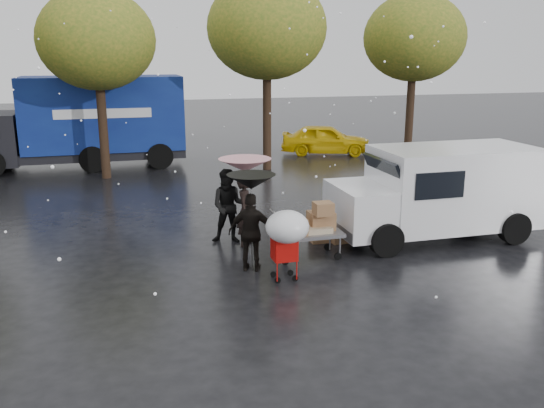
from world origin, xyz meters
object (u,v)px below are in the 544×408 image
object	(u,v)px
blue_truck	(82,122)
yellow_taxi	(326,139)
person_black	(252,232)
shopping_cart	(287,231)
person_pink	(246,211)
vendor_cart	(311,226)
white_van	(439,191)

from	to	relation	value
blue_truck	yellow_taxi	distance (m)	10.25
blue_truck	person_black	bearing A→B (deg)	-73.36
person_black	blue_truck	world-z (taller)	blue_truck
shopping_cart	yellow_taxi	distance (m)	14.90
person_pink	yellow_taxi	world-z (taller)	person_pink
person_black	blue_truck	distance (m)	13.16
vendor_cart	white_van	world-z (taller)	white_van
person_pink	blue_truck	distance (m)	11.69
shopping_cart	yellow_taxi	xyz separation A→B (m)	(5.93, 13.67, -0.40)
person_pink	blue_truck	xyz separation A→B (m)	(-4.00, 10.95, 0.94)
vendor_cart	white_van	size ratio (longest dim) A/B	0.31
vendor_cart	blue_truck	bearing A→B (deg)	113.13
person_pink	vendor_cart	xyz separation A→B (m)	(1.19, -1.20, -0.09)
person_black	person_pink	bearing A→B (deg)	-78.29
shopping_cart	white_van	size ratio (longest dim) A/B	0.30
person_black	white_van	distance (m)	4.98
vendor_cart	yellow_taxi	distance (m)	13.40
person_pink	person_black	size ratio (longest dim) A/B	1.00
yellow_taxi	person_black	bearing A→B (deg)	172.97
person_pink	vendor_cart	distance (m)	1.70
shopping_cart	yellow_taxi	world-z (taller)	shopping_cart
person_black	shopping_cart	size ratio (longest dim) A/B	1.12
person_black	shopping_cart	xyz separation A→B (m)	(0.50, -0.81, 0.25)
shopping_cart	blue_truck	bearing A→B (deg)	107.65
person_pink	white_van	distance (m)	4.69
person_black	yellow_taxi	size ratio (longest dim) A/B	0.42
person_black	blue_truck	bearing A→B (deg)	-53.25
yellow_taxi	vendor_cart	bearing A→B (deg)	177.64
vendor_cart	yellow_taxi	size ratio (longest dim) A/B	0.39
person_pink	blue_truck	size ratio (longest dim) A/B	0.20
vendor_cart	shopping_cart	size ratio (longest dim) A/B	1.04
person_black	shopping_cart	bearing A→B (deg)	141.78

